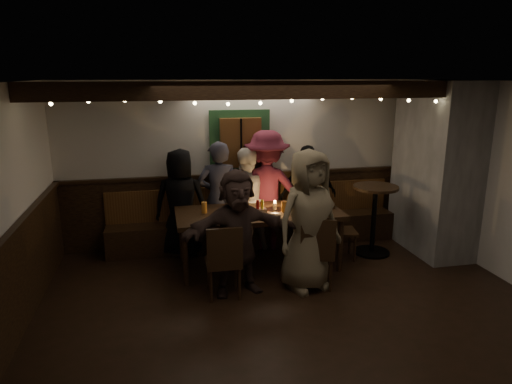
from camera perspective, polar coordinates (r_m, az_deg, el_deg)
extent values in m
cube|color=black|center=(5.48, 4.93, -14.87)|extent=(6.00, 5.00, 0.01)
cube|color=black|center=(4.78, 5.62, 13.54)|extent=(6.00, 5.00, 0.01)
cube|color=silver|center=(7.34, -0.56, 3.67)|extent=(6.00, 0.01, 2.60)
cube|color=black|center=(7.49, -0.50, -2.01)|extent=(6.00, 0.05, 1.10)
cube|color=black|center=(5.26, -28.41, -11.26)|extent=(0.05, 5.00, 1.10)
cube|color=#606060|center=(7.44, 21.55, 2.80)|extent=(0.70, 1.40, 2.60)
cube|color=black|center=(7.36, -0.10, -4.98)|extent=(4.60, 0.45, 0.45)
cube|color=#4C2C12|center=(7.39, -0.40, -1.04)|extent=(4.60, 0.06, 0.50)
cube|color=#1B4022|center=(7.18, -2.04, 6.26)|extent=(0.95, 0.04, 1.00)
cube|color=#4C2C12|center=(7.12, -1.95, 6.19)|extent=(0.64, 0.12, 0.76)
cube|color=black|center=(5.75, 2.50, 12.60)|extent=(6.00, 0.16, 0.22)
sphere|color=#FFE599|center=(5.67, -24.27, 10.02)|extent=(0.04, 0.04, 0.04)
sphere|color=#FFE599|center=(5.60, -20.23, 10.60)|extent=(0.04, 0.04, 0.04)
sphere|color=#FFE599|center=(5.56, -16.08, 10.96)|extent=(0.04, 0.04, 0.04)
sphere|color=#FFE599|center=(5.55, -11.87, 11.03)|extent=(0.04, 0.04, 0.04)
sphere|color=#FFE599|center=(5.57, -7.66, 10.95)|extent=(0.04, 0.04, 0.04)
sphere|color=#FFE599|center=(5.61, -3.51, 10.91)|extent=(0.04, 0.04, 0.04)
sphere|color=#FFE599|center=(5.69, 0.55, 11.05)|extent=(0.04, 0.04, 0.04)
sphere|color=#FFE599|center=(5.79, 4.49, 11.30)|extent=(0.04, 0.04, 0.04)
sphere|color=#FFE599|center=(5.91, 8.29, 11.49)|extent=(0.04, 0.04, 0.04)
sphere|color=#FFE599|center=(6.06, 11.92, 11.45)|extent=(0.04, 0.04, 0.04)
sphere|color=#FFE599|center=(6.23, 15.34, 11.18)|extent=(0.04, 0.04, 0.04)
sphere|color=#FFE599|center=(6.43, 18.55, 10.80)|extent=(0.04, 0.04, 0.04)
sphere|color=#FFE599|center=(6.64, 21.57, 10.50)|extent=(0.04, 0.04, 0.04)
sphere|color=#FFE599|center=(6.87, 24.41, 10.38)|extent=(0.04, 0.04, 0.04)
cube|color=black|center=(6.39, 0.38, -2.70)|extent=(2.30, 0.99, 0.07)
cylinder|color=black|center=(6.02, -8.82, -8.17)|extent=(0.08, 0.08, 0.76)
cylinder|color=black|center=(6.77, -9.25, -5.56)|extent=(0.08, 0.08, 0.76)
cylinder|color=black|center=(6.47, 10.47, -6.59)|extent=(0.08, 0.08, 0.76)
cylinder|color=black|center=(7.18, 8.01, -4.35)|extent=(0.08, 0.08, 0.76)
cylinder|color=#BF7226|center=(6.32, -6.50, -1.94)|extent=(0.08, 0.08, 0.15)
cylinder|color=#BF7226|center=(6.13, -3.15, -2.41)|extent=(0.08, 0.08, 0.15)
cylinder|color=silver|center=(6.51, -1.36, -1.37)|extent=(0.08, 0.08, 0.15)
cylinder|color=#BF7226|center=(6.34, 3.55, -1.84)|extent=(0.08, 0.08, 0.15)
cylinder|color=silver|center=(6.67, 5.40, -1.05)|extent=(0.08, 0.08, 0.15)
cylinder|color=#BF7226|center=(6.42, 7.76, -1.73)|extent=(0.08, 0.08, 0.15)
cylinder|color=white|center=(5.97, -4.75, -3.60)|extent=(0.29, 0.29, 0.02)
cube|color=#B2B2B7|center=(6.32, 0.49, -2.32)|extent=(0.18, 0.11, 0.05)
cylinder|color=#990C0C|center=(6.30, 0.20, -1.82)|extent=(0.04, 0.04, 0.18)
cylinder|color=gold|center=(6.31, 0.78, -1.78)|extent=(0.04, 0.04, 0.18)
cylinder|color=silver|center=(6.47, 2.36, -1.78)|extent=(0.05, 0.05, 0.09)
sphere|color=#FFB24C|center=(6.45, 2.37, -1.21)|extent=(0.03, 0.03, 0.03)
cube|color=black|center=(5.69, -4.12, -8.77)|extent=(0.43, 0.43, 0.04)
cube|color=black|center=(5.41, -3.92, -7.00)|extent=(0.43, 0.05, 0.49)
cylinder|color=black|center=(5.96, -2.61, -10.03)|extent=(0.04, 0.04, 0.42)
cylinder|color=black|center=(5.65, -2.09, -11.46)|extent=(0.04, 0.04, 0.42)
cylinder|color=black|center=(5.92, -5.96, -10.25)|extent=(0.04, 0.04, 0.42)
cylinder|color=black|center=(5.61, -5.64, -11.71)|extent=(0.04, 0.04, 0.42)
cube|color=black|center=(5.98, 7.61, -7.59)|extent=(0.54, 0.54, 0.04)
cube|color=black|center=(5.70, 7.77, -5.83)|extent=(0.43, 0.17, 0.49)
cylinder|color=black|center=(6.24, 9.10, -8.98)|extent=(0.04, 0.04, 0.42)
cylinder|color=black|center=(5.92, 9.32, -10.33)|extent=(0.04, 0.04, 0.42)
cylinder|color=black|center=(6.23, 5.85, -8.93)|extent=(0.04, 0.04, 0.42)
cylinder|color=black|center=(5.91, 5.87, -10.28)|extent=(0.04, 0.04, 0.42)
cube|color=black|center=(6.92, 10.69, -4.86)|extent=(0.47, 0.47, 0.04)
cube|color=black|center=(6.80, 9.28, -2.90)|extent=(0.11, 0.41, 0.46)
cylinder|color=black|center=(6.88, 12.25, -6.98)|extent=(0.03, 0.03, 0.40)
cylinder|color=black|center=(6.81, 9.55, -7.08)|extent=(0.03, 0.03, 0.40)
cylinder|color=black|center=(7.18, 11.60, -6.03)|extent=(0.03, 0.03, 0.40)
cylinder|color=black|center=(7.11, 9.02, -6.11)|extent=(0.03, 0.03, 0.40)
cylinder|color=black|center=(7.33, 14.24, -7.26)|extent=(0.54, 0.54, 0.03)
cylinder|color=black|center=(7.17, 14.49, -3.49)|extent=(0.07, 0.07, 1.05)
cylinder|color=black|center=(7.03, 14.76, 0.57)|extent=(0.67, 0.67, 0.04)
imported|color=black|center=(6.91, -9.37, -1.34)|extent=(0.87, 0.64, 1.63)
imported|color=#2C2C3A|center=(6.93, -4.67, -0.72)|extent=(0.66, 0.46, 1.73)
imported|color=beige|center=(7.00, -1.43, -1.01)|extent=(0.93, 0.82, 1.62)
imported|color=#541828|center=(7.08, 1.36, 0.21)|extent=(1.33, 0.95, 1.86)
imported|color=black|center=(7.25, 6.50, -0.53)|extent=(0.97, 0.45, 1.62)
imported|color=#352622|center=(5.63, -2.34, -5.10)|extent=(1.51, 0.65, 1.58)
imported|color=#766950|center=(5.75, 6.54, -3.56)|extent=(1.01, 0.81, 1.81)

